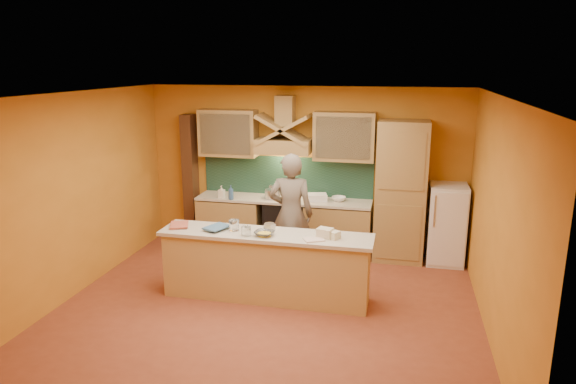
% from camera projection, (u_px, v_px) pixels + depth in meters
% --- Properties ---
extents(floor, '(5.50, 5.00, 0.01)m').
position_uv_depth(floor, '(268.00, 308.00, 6.84)').
color(floor, brown).
rests_on(floor, ground).
extents(ceiling, '(5.50, 5.00, 0.01)m').
position_uv_depth(ceiling, '(265.00, 95.00, 6.16)').
color(ceiling, white).
rests_on(ceiling, wall_back).
extents(wall_back, '(5.50, 0.02, 2.80)m').
position_uv_depth(wall_back, '(304.00, 168.00, 8.86)').
color(wall_back, orange).
rests_on(wall_back, floor).
extents(wall_front, '(5.50, 0.02, 2.80)m').
position_uv_depth(wall_front, '(186.00, 289.00, 4.13)').
color(wall_front, orange).
rests_on(wall_front, floor).
extents(wall_left, '(0.02, 5.00, 2.80)m').
position_uv_depth(wall_left, '(75.00, 195.00, 7.09)').
color(wall_left, orange).
rests_on(wall_left, floor).
extents(wall_right, '(0.02, 5.00, 2.80)m').
position_uv_depth(wall_right, '(497.00, 221.00, 5.91)').
color(wall_right, orange).
rests_on(wall_right, floor).
extents(base_cabinet_left, '(1.10, 0.60, 0.86)m').
position_uv_depth(base_cabinet_left, '(231.00, 222.00, 9.08)').
color(base_cabinet_left, '#A9874D').
rests_on(base_cabinet_left, floor).
extents(base_cabinet_right, '(1.10, 0.60, 0.86)m').
position_uv_depth(base_cabinet_right, '(338.00, 230.00, 8.68)').
color(base_cabinet_right, '#A9874D').
rests_on(base_cabinet_right, floor).
extents(counter_top, '(3.00, 0.62, 0.04)m').
position_uv_depth(counter_top, '(283.00, 200.00, 8.77)').
color(counter_top, beige).
rests_on(counter_top, base_cabinet_left).
extents(stove, '(0.60, 0.58, 0.90)m').
position_uv_depth(stove, '(283.00, 225.00, 8.88)').
color(stove, black).
rests_on(stove, floor).
extents(backsplash, '(3.00, 0.03, 0.70)m').
position_uv_depth(backsplash, '(287.00, 176.00, 8.95)').
color(backsplash, '#19382C').
rests_on(backsplash, wall_back).
extents(range_hood, '(0.92, 0.50, 0.24)m').
position_uv_depth(range_hood, '(284.00, 146.00, 8.59)').
color(range_hood, '#A9874D').
rests_on(range_hood, wall_back).
extents(hood_chimney, '(0.30, 0.30, 0.50)m').
position_uv_depth(hood_chimney, '(285.00, 111.00, 8.54)').
color(hood_chimney, '#A9874D').
rests_on(hood_chimney, wall_back).
extents(upper_cabinet_left, '(1.00, 0.35, 0.80)m').
position_uv_depth(upper_cabinet_left, '(228.00, 133.00, 8.83)').
color(upper_cabinet_left, '#A9874D').
rests_on(upper_cabinet_left, wall_back).
extents(upper_cabinet_right, '(1.00, 0.35, 0.80)m').
position_uv_depth(upper_cabinet_right, '(344.00, 137.00, 8.40)').
color(upper_cabinet_right, '#A9874D').
rests_on(upper_cabinet_right, wall_back).
extents(pantry_column, '(0.80, 0.60, 2.30)m').
position_uv_depth(pantry_column, '(401.00, 192.00, 8.29)').
color(pantry_column, '#A9874D').
rests_on(pantry_column, floor).
extents(fridge, '(0.58, 0.60, 1.30)m').
position_uv_depth(fridge, '(447.00, 224.00, 8.25)').
color(fridge, white).
rests_on(fridge, floor).
extents(trim_column_left, '(0.20, 0.30, 2.30)m').
position_uv_depth(trim_column_left, '(191.00, 179.00, 9.22)').
color(trim_column_left, '#472816').
rests_on(trim_column_left, floor).
extents(island_body, '(2.80, 0.55, 0.88)m').
position_uv_depth(island_body, '(266.00, 268.00, 7.04)').
color(island_body, tan).
rests_on(island_body, floor).
extents(island_top, '(2.90, 0.62, 0.05)m').
position_uv_depth(island_top, '(266.00, 235.00, 6.92)').
color(island_top, beige).
rests_on(island_top, island_body).
extents(person, '(0.72, 0.50, 1.88)m').
position_uv_depth(person, '(291.00, 214.00, 7.80)').
color(person, '#70665B').
rests_on(person, floor).
extents(pot_large, '(0.29, 0.29, 0.16)m').
position_uv_depth(pot_large, '(272.00, 195.00, 8.76)').
color(pot_large, '#B5B5BC').
rests_on(pot_large, stove).
extents(pot_small, '(0.23, 0.23, 0.15)m').
position_uv_depth(pot_small, '(289.00, 195.00, 8.78)').
color(pot_small, '#B1B0B7').
rests_on(pot_small, stove).
extents(soap_bottle_a, '(0.11, 0.11, 0.21)m').
position_uv_depth(soap_bottle_a, '(222.00, 192.00, 8.79)').
color(soap_bottle_a, silver).
rests_on(soap_bottle_a, counter_top).
extents(soap_bottle_b, '(0.12, 0.12, 0.25)m').
position_uv_depth(soap_bottle_b, '(231.00, 192.00, 8.67)').
color(soap_bottle_b, '#345A90').
rests_on(soap_bottle_b, counter_top).
extents(bowl_back, '(0.27, 0.27, 0.07)m').
position_uv_depth(bowl_back, '(339.00, 199.00, 8.60)').
color(bowl_back, white).
rests_on(bowl_back, counter_top).
extents(dish_rack, '(0.36, 0.32, 0.11)m').
position_uv_depth(dish_rack, '(317.00, 197.00, 8.63)').
color(dish_rack, white).
rests_on(dish_rack, counter_top).
extents(book_lower, '(0.36, 0.41, 0.03)m').
position_uv_depth(book_lower, '(170.00, 225.00, 7.18)').
color(book_lower, '#B85641').
rests_on(book_lower, island_top).
extents(book_upper, '(0.37, 0.42, 0.03)m').
position_uv_depth(book_upper, '(210.00, 226.00, 7.11)').
color(book_upper, '#41678F').
rests_on(book_upper, island_top).
extents(jar_large, '(0.18, 0.18, 0.15)m').
position_uv_depth(jar_large, '(234.00, 225.00, 7.00)').
color(jar_large, white).
rests_on(jar_large, island_top).
extents(jar_small, '(0.15, 0.15, 0.13)m').
position_uv_depth(jar_small, '(246.00, 231.00, 6.79)').
color(jar_small, white).
rests_on(jar_small, island_top).
extents(kitchen_scale, '(0.15, 0.15, 0.10)m').
position_uv_depth(kitchen_scale, '(269.00, 228.00, 6.96)').
color(kitchen_scale, silver).
rests_on(kitchen_scale, island_top).
extents(mixing_bowl, '(0.29, 0.29, 0.06)m').
position_uv_depth(mixing_bowl, '(264.00, 233.00, 6.80)').
color(mixing_bowl, silver).
rests_on(mixing_bowl, island_top).
extents(cloth, '(0.31, 0.29, 0.02)m').
position_uv_depth(cloth, '(314.00, 239.00, 6.64)').
color(cloth, beige).
rests_on(cloth, island_top).
extents(grocery_bag_a, '(0.23, 0.20, 0.13)m').
position_uv_depth(grocery_bag_a, '(325.00, 233.00, 6.72)').
color(grocery_bag_a, beige).
rests_on(grocery_bag_a, island_top).
extents(grocery_bag_b, '(0.21, 0.20, 0.10)m').
position_uv_depth(grocery_bag_b, '(333.00, 235.00, 6.69)').
color(grocery_bag_b, beige).
rests_on(grocery_bag_b, island_top).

